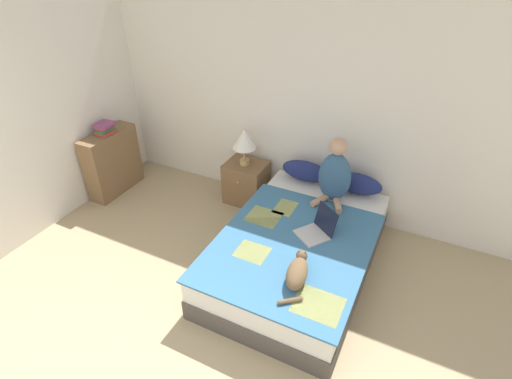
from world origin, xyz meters
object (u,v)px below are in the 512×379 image
person_sitting (335,175)px  nightstand (246,182)px  bed (298,251)px  cat_tabby (297,272)px  pillow_near (305,171)px  book_stack_top (105,128)px  laptop_open (317,229)px  pillow_far (357,183)px  bookshelf (112,162)px  table_lamp (244,140)px

person_sitting → nightstand: person_sitting is taller
bed → cat_tabby: bearing=-71.0°
pillow_near → book_stack_top: bearing=-165.5°
cat_tabby → laptop_open: laptop_open is taller
cat_tabby → pillow_near: bearing=8.7°
pillow_far → cat_tabby: bearing=-93.8°
pillow_near → person_sitting: size_ratio=0.75×
bed → laptop_open: bearing=18.5°
bed → laptop_open: (0.15, 0.05, 0.29)m
pillow_far → laptop_open: bearing=-99.7°
laptop_open → bookshelf: 2.88m
bed → person_sitting: 0.89m
person_sitting → bookshelf: 2.87m
table_lamp → book_stack_top: (-1.66, -0.53, 0.03)m
pillow_far → person_sitting: bearing=-127.5°
pillow_near → nightstand: bearing=-174.0°
pillow_near → book_stack_top: book_stack_top is taller
bed → laptop_open: laptop_open is taller
pillow_far → bookshelf: (-3.02, -0.62, -0.17)m
person_sitting → bed: bearing=-99.0°
pillow_far → book_stack_top: size_ratio=2.20×
pillow_near → cat_tabby: bearing=-71.7°
person_sitting → cat_tabby: person_sitting is taller
pillow_far → person_sitting: 0.38m
pillow_far → cat_tabby: 1.54m
bed → pillow_far: pillow_far is taller
person_sitting → bookshelf: person_sitting is taller
table_lamp → book_stack_top: 1.74m
nightstand → cat_tabby: bearing=-49.5°
cat_tabby → nightstand: bearing=30.8°
laptop_open → book_stack_top: (-2.87, 0.27, 0.37)m
bed → book_stack_top: 2.81m
person_sitting → laptop_open: bearing=-86.0°
pillow_near → nightstand: 0.81m
laptop_open → nightstand: size_ratio=0.78×
laptop_open → book_stack_top: bearing=-150.3°
pillow_far → nightstand: size_ratio=1.04×
cat_tabby → bookshelf: bookshelf is taller
pillow_near → bookshelf: bookshelf is taller
nightstand → bed: bearing=-39.7°
pillow_near → table_lamp: table_lamp is taller
person_sitting → cat_tabby: bearing=-85.7°
bed → person_sitting: (0.11, 0.69, 0.55)m
nightstand → table_lamp: (-0.01, -0.02, 0.60)m
pillow_far → laptop_open: size_ratio=1.32×
pillow_near → nightstand: pillow_near is taller
nightstand → book_stack_top: 1.87m
pillow_far → nightstand: pillow_far is taller
cat_tabby → laptop_open: size_ratio=1.33×
pillow_near → cat_tabby: 1.62m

